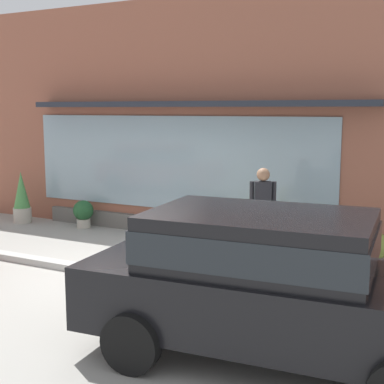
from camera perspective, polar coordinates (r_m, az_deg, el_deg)
The scene contains 11 objects.
ground_plane at distance 9.40m, azimuth -8.56°, elevation -8.43°, with size 60.00×60.00×0.00m, color #9E9B93.
curb_strip at distance 9.23m, azimuth -9.30°, elevation -8.39°, with size 14.00×0.24×0.12m, color #B2B2AD.
storefront at distance 11.72m, azimuth 0.29°, elevation 7.48°, with size 14.00×0.81×5.11m.
fire_hydrant at distance 9.41m, azimuth 2.57°, elevation -5.36°, with size 0.41×0.38×0.92m.
pedestrian_with_handbag at distance 9.64m, azimuth 7.35°, elevation -1.74°, with size 0.62×0.34×1.74m.
parked_car_black at distance 6.03m, azimuth 8.28°, elevation -9.00°, with size 4.46×2.19×1.66m.
potted_plant_by_entrance at distance 10.89m, azimuth 7.05°, elevation -3.46°, with size 0.60×0.60×0.84m.
potted_plant_window_center at distance 12.89m, azimuth -11.43°, elevation -2.14°, with size 0.47×0.47×0.65m.
potted_plant_window_left at distance 13.81m, azimuth -17.57°, elevation -0.67°, with size 0.44×0.44×1.25m.
potted_plant_trailing_edge at distance 10.96m, azimuth 2.63°, elevation -4.14°, with size 0.43×0.43×0.60m.
potted_plant_near_hydrant at distance 10.02m, azimuth 18.77°, elevation -5.66°, with size 0.48×0.48×0.64m.
Camera 1 is at (5.27, -7.28, 2.77)m, focal length 50.41 mm.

